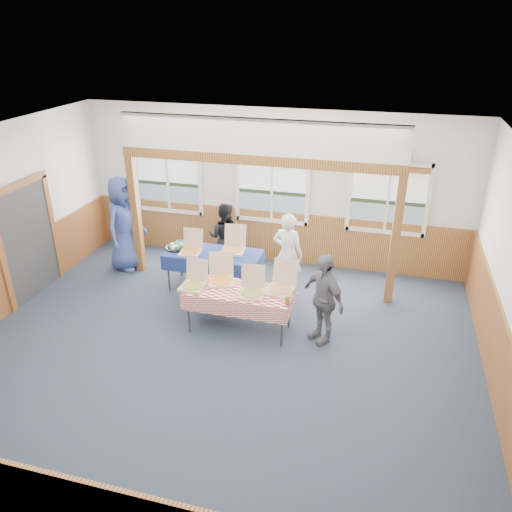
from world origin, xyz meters
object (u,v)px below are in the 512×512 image
(table_left, at_px, (213,255))
(woman_white, at_px, (288,255))
(person_grey, at_px, (323,298))
(woman_black, at_px, (225,237))
(man_blue, at_px, (125,223))
(table_right, at_px, (239,293))

(table_left, bearing_deg, woman_white, 29.66)
(table_left, relative_size, person_grey, 1.29)
(woman_white, height_order, person_grey, woman_white)
(table_left, bearing_deg, woman_black, 115.53)
(woman_black, bearing_deg, man_blue, 12.51)
(woman_white, xyz_separation_m, man_blue, (-3.42, 0.21, 0.18))
(table_right, relative_size, person_grey, 1.25)
(table_right, height_order, person_grey, person_grey)
(woman_white, distance_m, woman_black, 1.59)
(person_grey, bearing_deg, table_left, -164.40)
(table_left, relative_size, man_blue, 1.00)
(table_right, xyz_separation_m, man_blue, (-2.91, 1.63, 0.28))
(person_grey, bearing_deg, woman_black, -178.38)
(woman_white, relative_size, man_blue, 0.82)
(person_grey, bearing_deg, man_blue, -157.12)
(table_right, bearing_deg, person_grey, -17.63)
(table_right, bearing_deg, man_blue, 129.41)
(woman_white, bearing_deg, table_left, 18.46)
(table_right, bearing_deg, woman_black, 92.84)
(table_right, bearing_deg, table_left, 104.22)
(table_left, relative_size, woman_white, 1.22)
(woman_white, bearing_deg, woman_black, -14.11)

